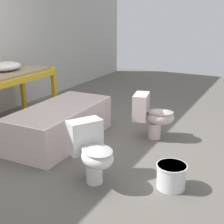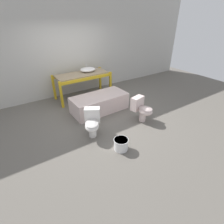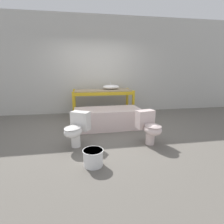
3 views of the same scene
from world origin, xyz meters
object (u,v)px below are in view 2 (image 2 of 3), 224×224
(sink_basin, at_px, (88,69))
(toilet_near, at_px, (142,108))
(bathtub_main, at_px, (99,102))
(toilet_far, at_px, (92,122))
(bucket_white, at_px, (121,144))

(sink_basin, xyz_separation_m, toilet_near, (0.39, -2.41, -0.56))
(sink_basin, xyz_separation_m, bathtub_main, (-0.30, -1.29, -0.64))
(bathtub_main, relative_size, toilet_near, 2.58)
(toilet_near, xyz_separation_m, toilet_far, (-1.45, 0.13, 0.00))
(sink_basin, relative_size, bathtub_main, 0.33)
(bucket_white, bearing_deg, toilet_near, 29.85)
(sink_basin, height_order, toilet_far, sink_basin)
(toilet_near, relative_size, toilet_far, 0.97)
(bathtub_main, relative_size, bucket_white, 5.21)
(toilet_near, height_order, toilet_far, same)
(toilet_near, bearing_deg, bucket_white, -163.48)
(sink_basin, relative_size, toilet_far, 0.81)
(bathtub_main, bearing_deg, bucket_white, -106.98)
(bathtub_main, xyz_separation_m, toilet_near, (0.69, -1.12, 0.08))
(bathtub_main, distance_m, toilet_near, 1.32)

